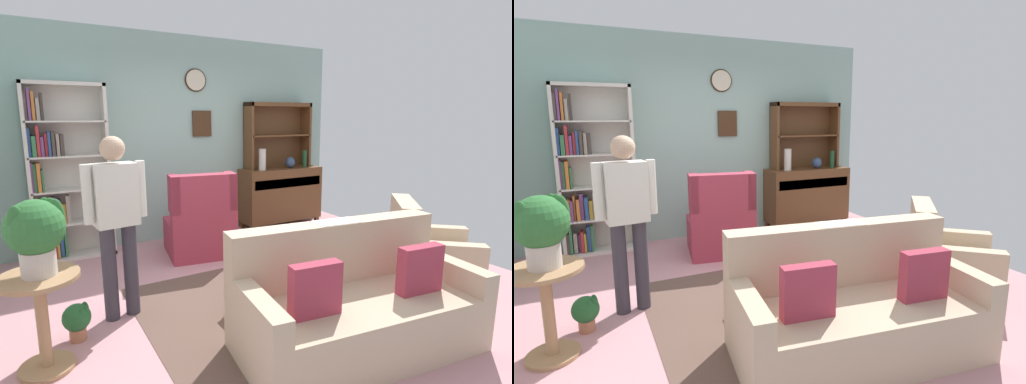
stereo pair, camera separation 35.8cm
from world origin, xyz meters
TOP-DOWN VIEW (x-y plane):
  - ground_plane at (0.00, 0.00)m, footprint 5.40×4.60m
  - wall_back at (0.00, 2.13)m, footprint 5.00×0.09m
  - area_rug at (0.20, -0.30)m, footprint 2.83×1.90m
  - bookshelf at (-1.55, 1.94)m, footprint 0.90×0.30m
  - sideboard at (1.53, 1.86)m, footprint 1.30×0.45m
  - sideboard_hutch at (1.53, 1.97)m, footprint 1.10×0.26m
  - vase_tall at (1.14, 1.78)m, footprint 0.11×0.11m
  - vase_round at (1.66, 1.79)m, footprint 0.15×0.15m
  - bottle_wine at (1.92, 1.77)m, footprint 0.07×0.07m
  - couch_floral at (0.11, -1.23)m, footprint 1.90×1.08m
  - armchair_floral at (1.54, -0.82)m, footprint 1.08×1.08m
  - wingback_chair at (-0.11, 1.20)m, footprint 0.90×0.92m
  - plant_stand at (-1.92, -0.39)m, footprint 0.52×0.52m
  - potted_plant_large at (-1.90, -0.38)m, footprint 0.37×0.37m
  - potted_plant_small at (-1.68, -0.11)m, footprint 0.21×0.21m
  - person_reading at (-1.30, 0.11)m, footprint 0.53×0.24m
  - coffee_table at (0.02, -0.46)m, footprint 0.80×0.50m
  - book_stack at (-0.02, -0.41)m, footprint 0.18×0.16m

SIDE VIEW (x-z plane):
  - ground_plane at x=0.00m, z-range -0.02..0.00m
  - area_rug at x=0.20m, z-range 0.00..0.01m
  - potted_plant_small at x=-1.68m, z-range 0.03..0.32m
  - armchair_floral at x=1.54m, z-range -0.15..0.73m
  - couch_floral at x=0.11m, z-range -0.14..0.76m
  - coffee_table at x=0.02m, z-range 0.14..0.56m
  - wingback_chair at x=-0.11m, z-range -0.14..0.91m
  - plant_stand at x=-1.92m, z-range 0.08..0.76m
  - book_stack at x=-0.02m, z-range 0.42..0.52m
  - sideboard at x=1.53m, z-range 0.05..0.97m
  - person_reading at x=-1.30m, z-range 0.13..1.69m
  - potted_plant_large at x=-1.90m, z-range 0.73..1.24m
  - vase_round at x=1.66m, z-range 0.92..1.09m
  - bookshelf at x=-1.55m, z-range -0.04..2.06m
  - bottle_wine at x=1.92m, z-range 0.92..1.18m
  - vase_tall at x=1.14m, z-range 0.92..1.24m
  - wall_back at x=0.00m, z-range 0.01..2.81m
  - sideboard_hutch at x=1.53m, z-range 1.06..2.06m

